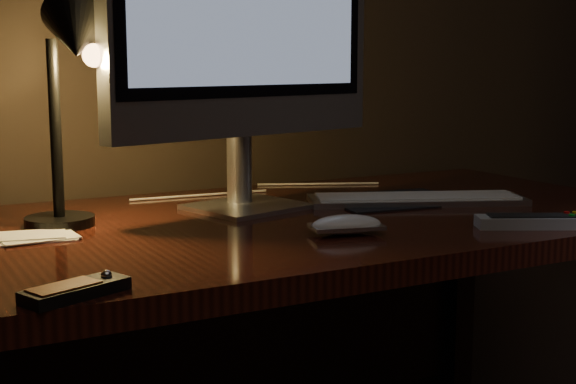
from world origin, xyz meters
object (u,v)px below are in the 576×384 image
desk (243,279)px  tv_remote (534,221)px  desk_lamp (74,69)px  mouse (347,227)px  media_remote (76,290)px  keyboard (417,199)px  monitor (247,6)px

desk → tv_remote: tv_remote is taller
desk_lamp → tv_remote: bearing=-41.1°
mouse → media_remote: 0.51m
keyboard → desk: bearing=-167.5°
keyboard → desk_lamp: desk_lamp is taller
monitor → keyboard: monitor is taller
mouse → desk_lamp: (-0.38, 0.26, 0.26)m
mouse → desk_lamp: size_ratio=0.30×
desk → tv_remote: size_ratio=8.05×
monitor → mouse: monitor is taller
desk → monitor: (0.03, 0.03, 0.51)m
desk → keyboard: keyboard is taller
desk_lamp → media_remote: bearing=-117.8°
keyboard → media_remote: bearing=-133.3°
monitor → desk_lamp: bearing=169.2°
tv_remote → desk_lamp: (-0.69, 0.36, 0.26)m
monitor → desk_lamp: (-0.33, -0.03, -0.11)m
desk → tv_remote: bearing=-43.1°
monitor → media_remote: 0.72m
desk → desk_lamp: desk_lamp is taller
tv_remote → monitor: bearing=160.2°
monitor → mouse: size_ratio=5.48×
monitor → keyboard: size_ratio=1.49×
mouse → tv_remote: size_ratio=0.60×
monitor → desk_lamp: 0.35m
keyboard → desk_lamp: (-0.67, 0.07, 0.26)m
monitor → media_remote: size_ratio=4.62×
desk → mouse: (0.07, -0.25, 0.14)m
tv_remote → keyboard: bearing=122.8°
mouse → tv_remote: tv_remote is taller
media_remote → monitor: bearing=23.4°
media_remote → keyboard: bearing=2.4°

